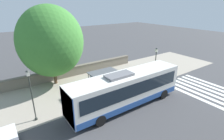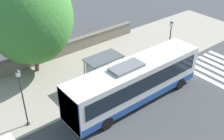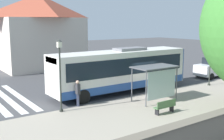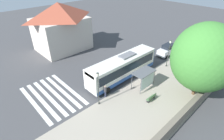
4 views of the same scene
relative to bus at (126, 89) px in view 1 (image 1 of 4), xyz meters
The scene contains 11 objects.
ground_plane 2.84m from the bus, 140.97° to the right, with size 120.00×120.00×0.00m, color #424244.
sidewalk_plaza 6.58m from the bus, 167.60° to the right, with size 9.00×44.00×0.02m.
crosswalk_stripes 10.40m from the bus, 71.05° to the left, with size 9.00×5.25×0.01m.
stone_wall 10.38m from the bus, behind, with size 0.60×20.00×1.35m.
bus is the anchor object (origin of this frame).
bus_shelter 3.74m from the bus, behind, with size 1.82×3.22×2.54m.
pedestrian 5.13m from the bus, 108.41° to the left, with size 0.34×0.24×1.80m.
bench 6.31m from the bus, 169.71° to the left, with size 0.40×1.58×0.88m.
street_lamp_near 8.36m from the bus, 108.76° to the right, with size 0.28×0.28×4.67m.
street_lamp_far 6.62m from the bus, 108.03° to the left, with size 0.28×0.28×4.59m.
shade_tree 10.55m from the bus, 156.25° to the right, with size 7.57×7.57×9.52m.
Camera 1 is at (13.19, -8.38, 9.50)m, focal length 28.00 mm.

